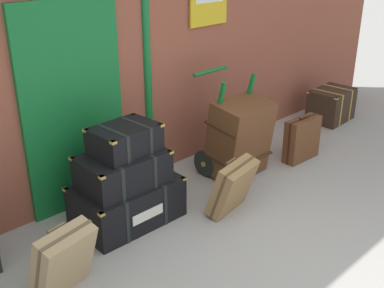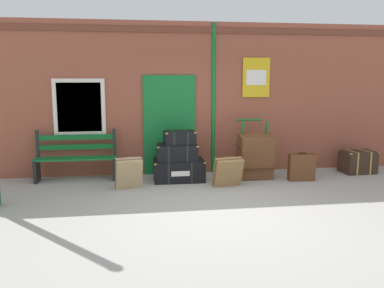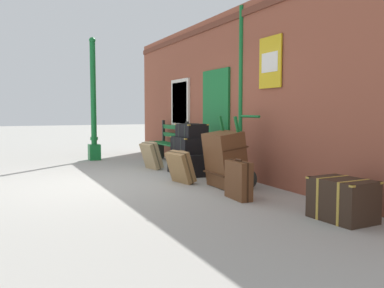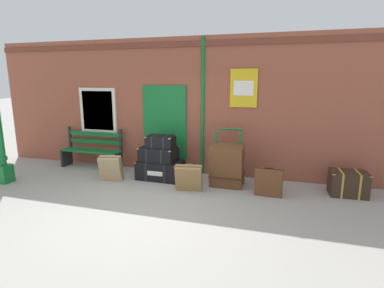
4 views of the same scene
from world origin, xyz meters
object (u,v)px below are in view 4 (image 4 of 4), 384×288
at_px(steamer_trunk_middle, 159,154).
at_px(platform_bench, 92,150).
at_px(porters_trolley, 228,172).
at_px(large_brown_trunk, 227,165).
at_px(suitcase_olive, 269,182).
at_px(suitcase_umber, 111,168).
at_px(corner_trunk, 348,183).
at_px(suitcase_brown, 189,178).
at_px(steamer_trunk_top, 161,141).
at_px(steamer_trunk_base, 161,169).

bearing_deg(steamer_trunk_middle, platform_bench, 169.85).
xyz_separation_m(platform_bench, porters_trolley, (3.59, -0.28, -0.17)).
xyz_separation_m(large_brown_trunk, suitcase_olive, (0.88, -0.28, -0.19)).
relative_size(platform_bench, suitcase_umber, 2.67).
distance_m(steamer_trunk_middle, corner_trunk, 3.98).
xyz_separation_m(suitcase_olive, corner_trunk, (1.50, 0.48, -0.03)).
bearing_deg(corner_trunk, suitcase_umber, -173.16).
height_order(suitcase_olive, suitcase_brown, suitcase_olive).
distance_m(platform_bench, steamer_trunk_top, 2.13).
bearing_deg(suitcase_umber, platform_bench, 141.45).
distance_m(steamer_trunk_middle, steamer_trunk_top, 0.29).
bearing_deg(large_brown_trunk, platform_bench, 172.82).
xyz_separation_m(porters_trolley, suitcase_brown, (-0.68, -0.68, 0.01)).
distance_m(steamer_trunk_base, porters_trolley, 1.55).
relative_size(platform_bench, steamer_trunk_middle, 1.94).
distance_m(suitcase_brown, corner_trunk, 3.14).
relative_size(platform_bench, porters_trolley, 1.35).
height_order(steamer_trunk_base, steamer_trunk_top, steamer_trunk_top).
xyz_separation_m(platform_bench, steamer_trunk_top, (2.06, -0.35, 0.43)).
distance_m(porters_trolley, suitcase_brown, 0.97).
bearing_deg(suitcase_olive, platform_bench, 170.73).
xyz_separation_m(steamer_trunk_middle, large_brown_trunk, (1.58, -0.09, -0.11)).
bearing_deg(large_brown_trunk, suitcase_umber, -171.34).
distance_m(platform_bench, steamer_trunk_base, 2.08).
distance_m(steamer_trunk_base, large_brown_trunk, 1.58).
relative_size(large_brown_trunk, suitcase_olive, 1.60).
relative_size(steamer_trunk_top, suitcase_brown, 1.08).
bearing_deg(suitcase_olive, large_brown_trunk, 162.53).
height_order(steamer_trunk_base, large_brown_trunk, large_brown_trunk).
relative_size(platform_bench, suitcase_brown, 2.75).
distance_m(steamer_trunk_top, suitcase_olive, 2.52).
bearing_deg(suitcase_umber, porters_trolley, 12.53).
bearing_deg(platform_bench, porters_trolley, -4.38).
bearing_deg(steamer_trunk_top, suitcase_olive, -9.00).
bearing_deg(platform_bench, suitcase_olive, -9.27).
xyz_separation_m(steamer_trunk_top, suitcase_olive, (2.42, -0.38, -0.60)).
height_order(platform_bench, porters_trolley, porters_trolley).
bearing_deg(porters_trolley, suitcase_brown, -135.14).
relative_size(steamer_trunk_base, corner_trunk, 1.43).
bearing_deg(suitcase_brown, large_brown_trunk, 36.35).
bearing_deg(corner_trunk, suitcase_olive, -162.20).
height_order(suitcase_olive, corner_trunk, suitcase_olive).
bearing_deg(steamer_trunk_middle, suitcase_olive, -8.54).
distance_m(platform_bench, suitcase_umber, 1.35).
bearing_deg(porters_trolley, suitcase_olive, -27.30).
height_order(platform_bench, large_brown_trunk, platform_bench).
bearing_deg(suitcase_umber, suitcase_brown, -3.61).
distance_m(steamer_trunk_base, steamer_trunk_top, 0.66).
distance_m(porters_trolley, suitcase_olive, 0.99).
xyz_separation_m(steamer_trunk_top, suitcase_umber, (-1.01, -0.49, -0.57)).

